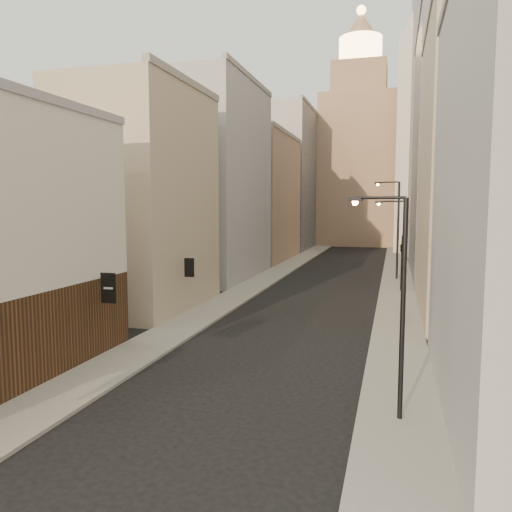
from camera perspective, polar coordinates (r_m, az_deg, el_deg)
The scene contains 15 objects.
sidewalk_left at distance 64.01m, azimuth 4.05°, elevation -0.96°, with size 3.00×140.00×0.15m, color gray.
sidewalk_right at distance 62.75m, azimuth 15.77°, elevation -1.30°, with size 3.00×140.00×0.15m, color gray.
left_bldg_beige at distance 37.91m, azimuth -13.11°, elevation 6.23°, with size 8.00×12.00×16.00m, color tan.
left_bldg_grey at distance 52.58m, azimuth -4.70°, elevation 8.40°, with size 8.00×16.00×20.00m, color #A2A2A8.
left_bldg_tan at distance 69.70m, azimuth 0.46°, elevation 6.55°, with size 8.00×18.00×17.00m, color tan.
left_bldg_wingrid at distance 89.26m, azimuth 3.85°, elevation 8.63°, with size 8.00×20.00×24.00m, color gray.
right_bldg_beige at distance 37.83m, azimuth 24.75°, elevation 8.88°, with size 8.00×16.00×20.00m, color tan.
right_bldg_wingrid at distance 57.84m, azimuth 21.69°, elevation 10.75°, with size 8.00×20.00×26.00m, color gray.
highrise at distance 87.98m, azimuth 24.07°, elevation 17.17°, with size 21.00×23.00×51.20m.
clock_tower at distance 100.05m, azimuth 11.61°, elevation 11.46°, with size 14.00×14.00×44.90m.
white_tower at distance 86.08m, azimuth 18.47°, elevation 12.87°, with size 8.00×8.00×41.50m.
streetlamp_near at distance 17.99m, azimuth 15.83°, elevation -4.32°, with size 2.06×0.58×7.95m.
streetlamp_mid at distance 33.12m, azimuth 16.37°, elevation 0.21°, with size 2.08×0.45×7.94m.
streetlamp_far at distance 52.50m, azimuth 15.66°, elevation 3.53°, with size 2.55×0.97×10.02m.
traffic_light_right at distance 45.47m, azimuth 16.36°, elevation 0.85°, with size 0.76×0.76×5.00m.
Camera 1 is at (6.13, -7.29, 7.65)m, focal length 35.00 mm.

